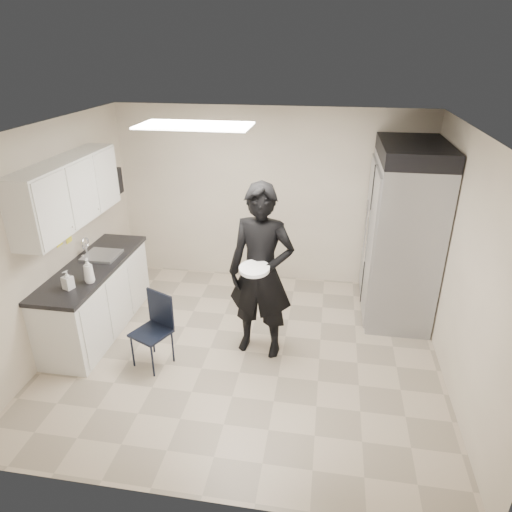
% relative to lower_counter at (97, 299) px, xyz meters
% --- Properties ---
extents(floor, '(4.50, 4.50, 0.00)m').
position_rel_lower_counter_xyz_m(floor, '(1.95, -0.20, -0.43)').
color(floor, tan).
rests_on(floor, ground).
extents(ceiling, '(4.50, 4.50, 0.00)m').
position_rel_lower_counter_xyz_m(ceiling, '(1.95, -0.20, 2.17)').
color(ceiling, silver).
rests_on(ceiling, back_wall).
extents(back_wall, '(4.50, 0.00, 4.50)m').
position_rel_lower_counter_xyz_m(back_wall, '(1.95, 1.80, 0.87)').
color(back_wall, beige).
rests_on(back_wall, floor).
extents(left_wall, '(0.00, 4.00, 4.00)m').
position_rel_lower_counter_xyz_m(left_wall, '(-0.30, -0.20, 0.87)').
color(left_wall, beige).
rests_on(left_wall, floor).
extents(right_wall, '(0.00, 4.00, 4.00)m').
position_rel_lower_counter_xyz_m(right_wall, '(4.20, -0.20, 0.87)').
color(right_wall, beige).
rests_on(right_wall, floor).
extents(ceiling_panel, '(1.20, 0.60, 0.02)m').
position_rel_lower_counter_xyz_m(ceiling_panel, '(1.35, 0.20, 2.14)').
color(ceiling_panel, white).
rests_on(ceiling_panel, ceiling).
extents(lower_counter, '(0.60, 1.90, 0.86)m').
position_rel_lower_counter_xyz_m(lower_counter, '(0.00, 0.00, 0.00)').
color(lower_counter, silver).
rests_on(lower_counter, floor).
extents(countertop, '(0.64, 1.95, 0.05)m').
position_rel_lower_counter_xyz_m(countertop, '(0.00, 0.00, 0.46)').
color(countertop, black).
rests_on(countertop, lower_counter).
extents(sink, '(0.42, 0.40, 0.14)m').
position_rel_lower_counter_xyz_m(sink, '(0.02, 0.25, 0.44)').
color(sink, gray).
rests_on(sink, countertop).
extents(faucet, '(0.02, 0.02, 0.24)m').
position_rel_lower_counter_xyz_m(faucet, '(-0.18, 0.25, 0.59)').
color(faucet, silver).
rests_on(faucet, countertop).
extents(upper_cabinets, '(0.35, 1.80, 0.75)m').
position_rel_lower_counter_xyz_m(upper_cabinets, '(-0.13, 0.00, 1.40)').
color(upper_cabinets, silver).
rests_on(upper_cabinets, left_wall).
extents(towel_dispenser, '(0.22, 0.30, 0.35)m').
position_rel_lower_counter_xyz_m(towel_dispenser, '(-0.19, 1.15, 1.19)').
color(towel_dispenser, black).
rests_on(towel_dispenser, left_wall).
extents(notice_sticker_left, '(0.00, 0.12, 0.07)m').
position_rel_lower_counter_xyz_m(notice_sticker_left, '(-0.29, -0.10, 0.79)').
color(notice_sticker_left, yellow).
rests_on(notice_sticker_left, left_wall).
extents(notice_sticker_right, '(0.00, 0.12, 0.07)m').
position_rel_lower_counter_xyz_m(notice_sticker_right, '(-0.29, 0.10, 0.75)').
color(notice_sticker_right, yellow).
rests_on(notice_sticker_right, left_wall).
extents(commercial_fridge, '(0.80, 1.35, 2.10)m').
position_rel_lower_counter_xyz_m(commercial_fridge, '(3.78, 1.07, 0.62)').
color(commercial_fridge, gray).
rests_on(commercial_fridge, floor).
extents(fridge_compressor, '(0.80, 1.35, 0.20)m').
position_rel_lower_counter_xyz_m(fridge_compressor, '(3.78, 1.07, 1.77)').
color(fridge_compressor, black).
rests_on(fridge_compressor, commercial_fridge).
extents(folding_chair, '(0.49, 0.49, 0.84)m').
position_rel_lower_counter_xyz_m(folding_chair, '(0.95, -0.59, -0.01)').
color(folding_chair, black).
rests_on(folding_chair, floor).
extents(man_tuxedo, '(0.82, 0.60, 2.06)m').
position_rel_lower_counter_xyz_m(man_tuxedo, '(2.12, -0.11, 0.60)').
color(man_tuxedo, black).
rests_on(man_tuxedo, floor).
extents(bucket_lid, '(0.37, 0.37, 0.04)m').
position_rel_lower_counter_xyz_m(bucket_lid, '(2.08, -0.35, 0.77)').
color(bucket_lid, white).
rests_on(bucket_lid, man_tuxedo).
extents(soap_bottle_a, '(0.15, 0.15, 0.30)m').
position_rel_lower_counter_xyz_m(soap_bottle_a, '(0.21, -0.42, 0.63)').
color(soap_bottle_a, white).
rests_on(soap_bottle_a, countertop).
extents(soap_bottle_b, '(0.13, 0.13, 0.22)m').
position_rel_lower_counter_xyz_m(soap_bottle_b, '(0.05, -0.59, 0.59)').
color(soap_bottle_b, '#B6B6C3').
rests_on(soap_bottle_b, countertop).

